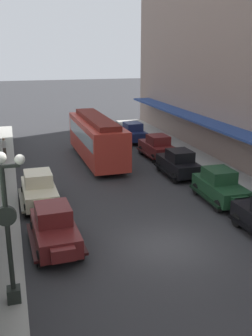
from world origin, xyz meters
The scene contains 10 objects.
ground_plane centered at (0.00, 0.00, 0.00)m, with size 200.00×200.00×0.00m, color #2D2D30.
parked_car_1 centered at (-4.61, 1.30, 0.94)m, with size 2.25×4.30×1.84m.
parked_car_3 centered at (4.54, 8.87, 0.94)m, with size 2.16×4.27×1.84m.
parked_car_4 centered at (4.89, 3.96, 0.94)m, with size 2.25×4.30×1.84m.
parked_car_5 centered at (4.86, 13.66, 0.94)m, with size 2.25×4.30×1.84m.
parked_car_6 centered at (4.64, 19.45, 0.94)m, with size 2.25×4.30×1.84m.
parked_car_7 centered at (-4.86, 6.33, 0.94)m, with size 2.20×4.28×1.84m.
streetcar centered at (0.08, 14.01, 1.90)m, with size 2.61×9.62×3.46m.
lamp_post_with_clock centered at (-6.40, -2.31, 2.99)m, with size 1.42×0.44×5.16m.
pedestrian_1 centered at (-6.69, 16.29, 0.99)m, with size 0.36×0.24×1.64m.
Camera 1 is at (-5.99, -13.92, 8.19)m, focal length 41.13 mm.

